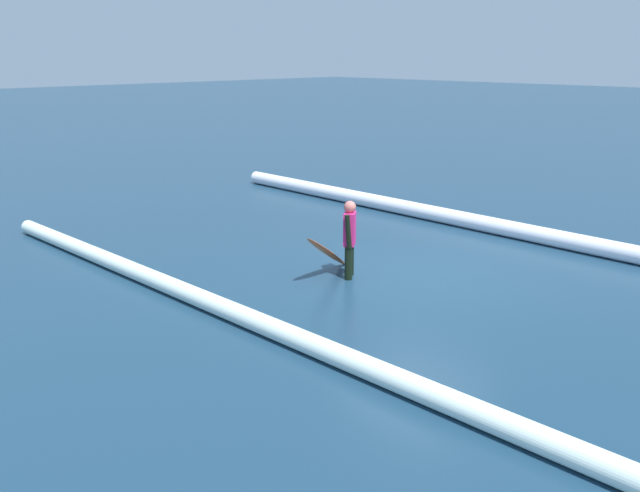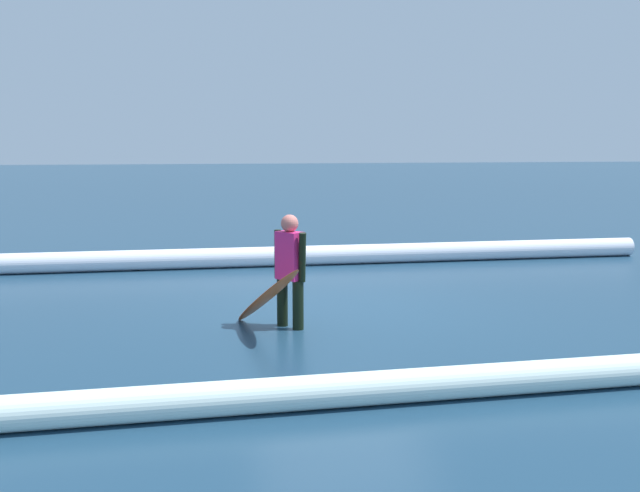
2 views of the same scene
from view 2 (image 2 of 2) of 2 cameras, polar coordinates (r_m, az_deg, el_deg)
name	(u,v)px [view 2 (image 2 of 2)]	position (r m, az deg, el deg)	size (l,w,h in m)	color
ground_plane	(345,307)	(10.38, 1.94, -4.83)	(148.66, 148.66, 0.00)	navy
surfer	(290,265)	(9.10, -2.38, -1.52)	(0.36, 0.48, 1.44)	black
surfboard	(266,297)	(8.88, -4.25, -4.01)	(0.75, 1.60, 0.96)	#E55926
wave_crest_foreground	(234,258)	(13.74, -6.74, -0.90)	(0.37, 0.37, 16.37)	white
wave_crest_midground	(364,389)	(6.58, 3.50, -11.12)	(0.30, 0.30, 15.17)	white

